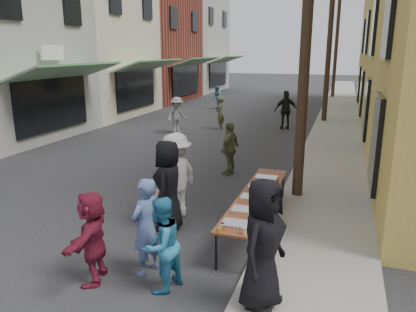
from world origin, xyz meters
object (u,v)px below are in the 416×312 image
Objects in this scene: guest_front_c at (161,245)px; catering_tray_sausage at (236,225)px; utility_pole_near at (307,14)px; serving_table at (256,197)px; guest_front_a at (168,186)px; utility_pole_far at (337,39)px; server at (263,244)px; utility_pole_mid at (330,34)px.

catering_tray_sausage is at bearing 155.54° from guest_front_c.
utility_pole_near is at bearing 179.35° from guest_front_c.
serving_table is at bearing -105.78° from utility_pole_near.
guest_front_a reaches higher than guest_front_c.
utility_pole_far is 29.10m from server.
catering_tray_sausage is 0.26× the size of server.
utility_pole_near is at bearing 74.22° from serving_table.
guest_front_a is (-2.37, -14.75, -3.54)m from utility_pole_mid.
utility_pole_mid reaches higher than server.
catering_tray_sausage is at bearing -92.22° from utility_pole_mid.
catering_tray_sausage is 0.33× the size of guest_front_c.
utility_pole_mid is at bearing 164.01° from guest_front_a.
serving_table is 2.09× the size of server.
server is at bearing 41.47° from guest_front_a.
serving_table is 2.60× the size of guest_front_c.
utility_pole_near is 1.00× the size of utility_pole_mid.
utility_pole_mid is at bearing 87.78° from catering_tray_sausage.
guest_front_a reaches higher than catering_tray_sausage.
catering_tray_sausage is at bearing -99.12° from utility_pole_near.
utility_pole_near is 6.32m from guest_front_c.
utility_pole_far is 29.15m from guest_front_c.
utility_pole_mid is 15.35m from guest_front_a.
utility_pole_near reaches higher than catering_tray_sausage.
serving_table is 2.83m from server.
utility_pole_mid reaches higher than guest_front_a.
catering_tray_sausage is 1.29m from server.
catering_tray_sausage is (-0.00, -1.65, 0.08)m from serving_table.
utility_pole_near is 4.70× the size of server.
utility_pole_far is at bearing 90.00° from utility_pole_near.
utility_pole_mid is 18.00× the size of catering_tray_sausage.
guest_front_c is at bearing -131.32° from catering_tray_sausage.
catering_tray_sausage is at bearing -91.26° from utility_pole_far.
utility_pole_far is 5.85× the size of guest_front_c.
catering_tray_sausage is at bearing -90.00° from serving_table.
utility_pole_near reaches higher than guest_front_a.
utility_pole_far is 4.69× the size of guest_front_a.
server is (0.05, -28.90, -3.44)m from utility_pole_far.
guest_front_a is at bearing -130.74° from utility_pole_near.
server is at bearing -89.90° from utility_pole_far.
utility_pole_mid is 2.25× the size of serving_table.
guest_front_c is (-1.54, -4.87, -3.73)m from utility_pole_near.
server is (2.42, -2.15, 0.10)m from guest_front_a.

